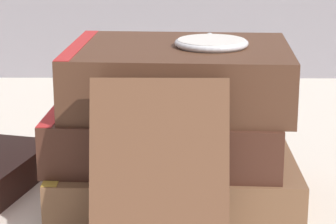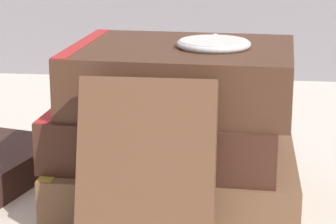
# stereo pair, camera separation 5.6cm
# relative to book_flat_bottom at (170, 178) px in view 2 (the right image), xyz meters

# --- Properties ---
(ground_plane) EXTENTS (3.00, 3.00, 0.00)m
(ground_plane) POSITION_rel_book_flat_bottom_xyz_m (-0.04, -0.01, -0.02)
(ground_plane) COLOR beige
(book_flat_bottom) EXTENTS (0.20, 0.15, 0.04)m
(book_flat_bottom) POSITION_rel_book_flat_bottom_xyz_m (0.00, 0.00, 0.00)
(book_flat_bottom) COLOR brown
(book_flat_bottom) RESTS_ON ground_plane
(book_flat_middle) EXTENTS (0.19, 0.15, 0.04)m
(book_flat_middle) POSITION_rel_book_flat_bottom_xyz_m (-0.01, 0.00, 0.04)
(book_flat_middle) COLOR #422319
(book_flat_middle) RESTS_ON book_flat_bottom
(book_flat_top) EXTENTS (0.19, 0.15, 0.05)m
(book_flat_top) POSITION_rel_book_flat_bottom_xyz_m (0.00, 0.01, 0.09)
(book_flat_top) COLOR #4C2D1E
(book_flat_top) RESTS_ON book_flat_middle
(book_leaning_front) EXTENTS (0.10, 0.06, 0.13)m
(book_leaning_front) POSITION_rel_book_flat_bottom_xyz_m (-0.00, -0.10, 0.04)
(book_leaning_front) COLOR brown
(book_leaning_front) RESTS_ON ground_plane
(pocket_watch) EXTENTS (0.06, 0.06, 0.01)m
(pocket_watch) POSITION_rel_book_flat_bottom_xyz_m (0.04, 0.00, 0.12)
(pocket_watch) COLOR silver
(pocket_watch) RESTS_ON book_flat_top
(reading_glasses) EXTENTS (0.11, 0.07, 0.00)m
(reading_glasses) POSITION_rel_book_flat_bottom_xyz_m (-0.05, 0.14, -0.02)
(reading_glasses) COLOR black
(reading_glasses) RESTS_ON ground_plane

